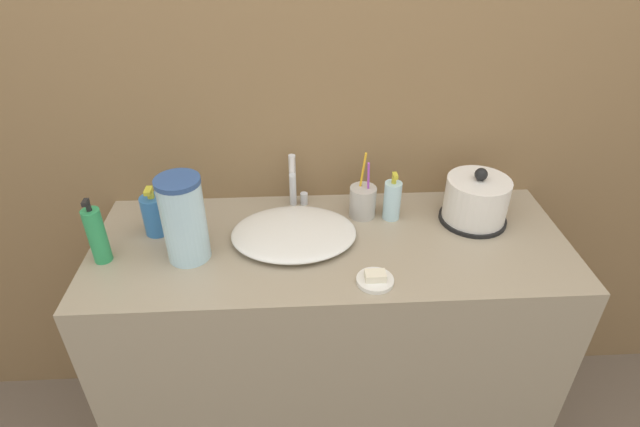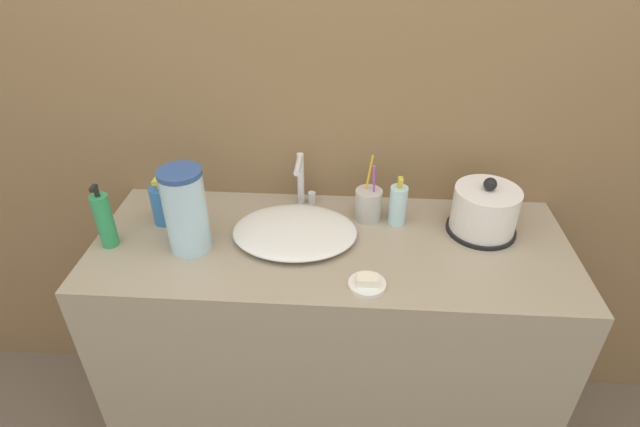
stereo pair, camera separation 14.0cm
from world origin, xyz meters
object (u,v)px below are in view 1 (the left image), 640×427
Objects in this scene: mouthwash_bottle at (392,200)px; electric_kettle at (476,202)px; lotion_bottle at (97,235)px; shampoo_bottle at (155,214)px; faucet at (294,180)px; toothbrush_cup at (363,201)px; water_pitcher at (184,219)px.

electric_kettle is at bearing -6.48° from mouthwash_bottle.
lotion_bottle reaches higher than shampoo_bottle.
mouthwash_bottle is (0.30, -0.08, -0.03)m from faucet.
shampoo_bottle is (-0.62, -0.06, 0.01)m from toothbrush_cup.
mouthwash_bottle is 0.65× the size of water_pitcher.
lotion_bottle is at bearing -172.73° from electric_kettle.
lotion_bottle is (-0.53, -0.25, -0.01)m from faucet.
toothbrush_cup reaches higher than mouthwash_bottle.
faucet reaches higher than shampoo_bottle.
electric_kettle is 0.86m from water_pitcher.
shampoo_bottle is 0.18m from water_pitcher.
mouthwash_bottle is 0.62m from water_pitcher.
shampoo_bottle is at bearing 133.05° from water_pitcher.
water_pitcher is at bearing -164.74° from mouthwash_bottle.
electric_kettle is at bearing 7.27° from lotion_bottle.
toothbrush_cup is 0.09m from mouthwash_bottle.
toothbrush_cup is at bearing 5.29° from shampoo_bottle.
faucet reaches higher than mouthwash_bottle.
toothbrush_cup is at bearing 168.59° from mouthwash_bottle.
lotion_bottle is 0.80× the size of water_pitcher.
water_pitcher is at bearing -140.67° from faucet.
lotion_bottle is at bearing -133.96° from shampoo_bottle.
water_pitcher is at bearing -171.00° from electric_kettle.
lotion_bottle is at bearing -178.99° from water_pitcher.
electric_kettle is at bearing -11.30° from faucet.
electric_kettle is 1.03× the size of lotion_bottle.
toothbrush_cup is 0.54m from water_pitcher.
shampoo_bottle is at bearing -176.79° from mouthwash_bottle.
mouthwash_bottle is (0.71, 0.04, 0.00)m from shampoo_bottle.
lotion_bottle reaches higher than faucet.
electric_kettle is 0.96m from shampoo_bottle.
electric_kettle reaches higher than shampoo_bottle.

